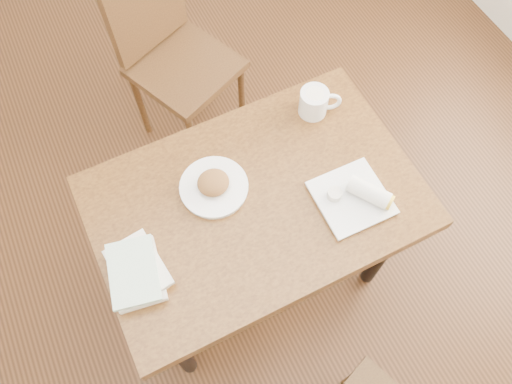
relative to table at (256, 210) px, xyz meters
name	(u,v)px	position (x,y,z in m)	size (l,w,h in m)	color
ground	(256,269)	(0.00, 0.00, -0.66)	(4.00, 5.00, 0.01)	#472814
table	(256,210)	(0.00, 0.00, 0.00)	(1.10, 0.73, 0.75)	brown
chair_far	(170,47)	(0.03, 0.94, -0.11)	(0.55, 0.55, 0.95)	#4E3216
plate_scone	(214,186)	(-0.11, 0.10, 0.12)	(0.23, 0.23, 0.07)	white
coffee_mug	(315,102)	(0.35, 0.23, 0.15)	(0.15, 0.10, 0.10)	white
plate_burrito	(357,196)	(0.30, -0.15, 0.12)	(0.24, 0.24, 0.08)	white
book_stack	(136,271)	(-0.45, -0.07, 0.12)	(0.19, 0.24, 0.06)	white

